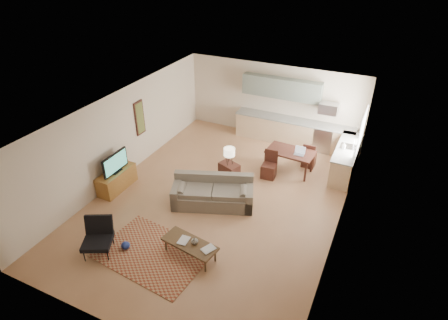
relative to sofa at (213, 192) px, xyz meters
The scene contains 25 objects.
room 0.99m from the sofa, 73.65° to the left, with size 9.00×9.00×9.00m.
kitchen_counter_back 4.55m from the sofa, 77.60° to the left, with size 4.26×0.64×0.92m, color tan, non-canonical shape.
kitchen_counter_right 4.44m from the sofa, 47.34° to the left, with size 0.64×2.26×0.92m, color tan, non-canonical shape.
kitchen_range 4.91m from the sofa, 64.94° to the left, with size 0.62×0.62×0.90m, color #A5A8AD.
kitchen_microwave 5.06m from the sofa, 65.04° to the left, with size 0.62×0.40×0.35m, color #A5A8AD.
upper_cabinets 4.86m from the sofa, 85.30° to the left, with size 2.80×0.34×0.70m, color slate.
window_right 4.79m from the sofa, 44.62° to the left, with size 0.02×1.40×1.05m, color white.
wall_art_left 3.53m from the sofa, 159.62° to the left, with size 0.06×0.42×1.10m, color olive, non-canonical shape.
triptych 4.92m from the sofa, 90.27° to the left, with size 1.70×0.04×0.50m, color beige, non-canonical shape.
rug 2.39m from the sofa, 100.21° to the right, with size 2.50×1.73×0.02m, color maroon.
sofa is the anchor object (origin of this frame).
coffee_table 2.05m from the sofa, 78.35° to the right, with size 1.33×0.53×0.40m, color #432E19, non-canonical shape.
book_a 2.01m from the sofa, 85.97° to the right, with size 0.25×0.32×0.03m, color maroon.
book_b 2.11m from the sofa, 67.83° to the right, with size 0.34×0.38×0.02m, color navy.
vase 2.03m from the sofa, 75.02° to the right, with size 0.18×0.18×0.17m, color black.
armchair 3.24m from the sofa, 119.21° to the right, with size 0.75×0.75×0.86m, color black, non-canonical shape.
tv_credenza 2.95m from the sofa, 169.89° to the right, with size 0.50×1.29×0.59m, color brown, non-canonical shape.
tv 2.94m from the sofa, 169.72° to the right, with size 0.10×0.99×0.59m, color black, non-canonical shape.
console_table 1.15m from the sofa, 91.25° to the left, with size 0.58×0.39×0.68m, color #361913, non-canonical shape.
table_lamp 1.27m from the sofa, 91.25° to the left, with size 0.33×0.33×0.54m, color beige, non-canonical shape.
dining_table 2.93m from the sofa, 61.01° to the left, with size 1.45×0.83×0.73m, color #361913, non-canonical shape.
dining_chair_near 2.19m from the sofa, 64.44° to the left, with size 0.42×0.44×0.87m, color #361913, non-canonical shape.
dining_chair_far 3.69m from the sofa, 58.98° to the left, with size 0.41×0.43×0.85m, color #361913, non-canonical shape.
laptop 3.04m from the sofa, 55.28° to the left, with size 0.31×0.23×0.23m, color #A5A8AD, non-canonical shape.
soap_bottle 4.27m from the sofa, 46.58° to the left, with size 0.10×0.10×0.19m, color beige.
Camera 1 is at (3.78, -7.71, 6.43)m, focal length 30.00 mm.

